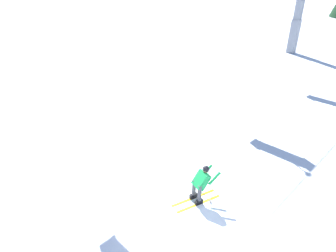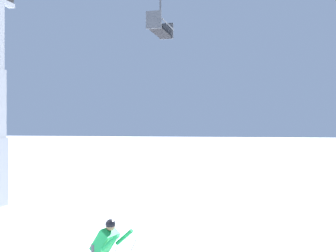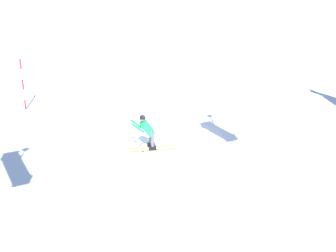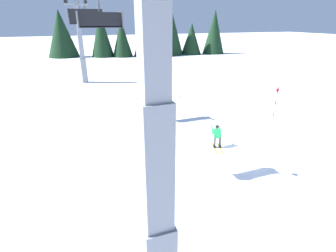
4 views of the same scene
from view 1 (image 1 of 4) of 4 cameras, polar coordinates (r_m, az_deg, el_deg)
ground_plane at (r=9.46m, az=4.85°, el=-20.09°), size 260.00×260.00×0.00m
skier_carving_main at (r=10.09m, az=6.36°, el=-10.56°), size 1.76×1.02×1.46m
lift_tower_far at (r=29.55m, az=23.80°, el=20.08°), size 0.65×2.49×9.24m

